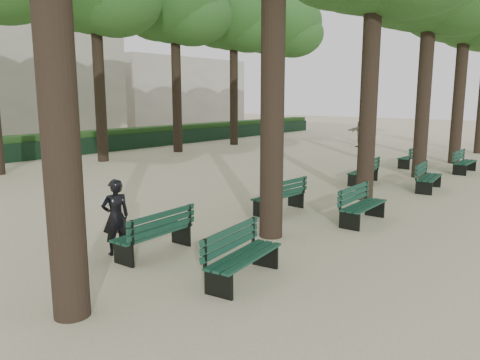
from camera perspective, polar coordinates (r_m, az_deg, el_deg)
The scene contains 19 objects.
ground at distance 9.67m, azimuth -14.24°, elevation -9.10°, with size 120.00×120.00×0.00m, color beige.
tree_far_3 at distance 27.19m, azimuth -7.98°, elevation 20.75°, with size 6.00×6.00×10.45m.
tree_far_4 at distance 30.79m, azimuth -0.78°, elevation 19.59°, with size 6.00×6.00×10.45m.
tree_far_5 at distance 34.74m, azimuth 4.78°, elevation 18.49°, with size 6.00×6.00×10.45m.
bench_left_0 at distance 9.63m, azimuth -10.44°, elevation -7.33°, with size 0.65×1.82×0.92m.
bench_left_1 at distance 12.87m, azimuth 4.79°, elevation -2.71°, with size 0.67×1.83×0.92m.
bench_left_2 at distance 17.55m, azimuth 14.78°, elevation 0.46°, with size 0.67×1.83×0.92m.
bench_left_3 at distance 22.22m, azimuth 20.16°, elevation 2.18°, with size 0.71×1.84×0.92m.
bench_right_0 at distance 8.17m, azimuth 0.49°, elevation -10.40°, with size 0.81×1.86×0.92m.
bench_right_1 at distance 12.14m, azimuth 14.76°, elevation -3.81°, with size 0.61×1.81×0.92m.
bench_right_2 at distance 16.94m, azimuth 22.03°, elevation -0.29°, with size 0.77×1.85×0.92m.
bench_right_3 at distance 21.41m, azimuth 25.72°, elevation 1.51°, with size 0.57×1.80×0.92m.
man_with_map at distance 9.67m, azimuth -14.91°, elevation -4.36°, with size 0.68×0.68×1.54m.
pedestrian_d at distance 36.00m, azimuth 21.12°, elevation 5.90°, with size 0.83×0.34×1.69m, color #262628.
pedestrian_e at distance 30.09m, azimuth 14.67°, elevation 5.75°, with size 1.78×0.38×1.92m, color #262628.
pedestrian_a at distance 33.10m, azimuth 14.65°, elevation 6.08°, with size 0.91×0.37×1.86m, color #262628.
fence at distance 27.88m, azimuth -14.85°, elevation 4.35°, with size 0.08×42.00×0.90m, color black.
hedge at distance 28.43m, azimuth -15.70°, elevation 4.73°, with size 1.20×42.00×1.20m, color #1B4216.
building_far at distance 53.70m, azimuth -10.04°, elevation 10.48°, with size 12.00×16.00×7.00m, color #B7B2A3.
Camera 1 is at (7.38, -5.40, 3.16)m, focal length 35.00 mm.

